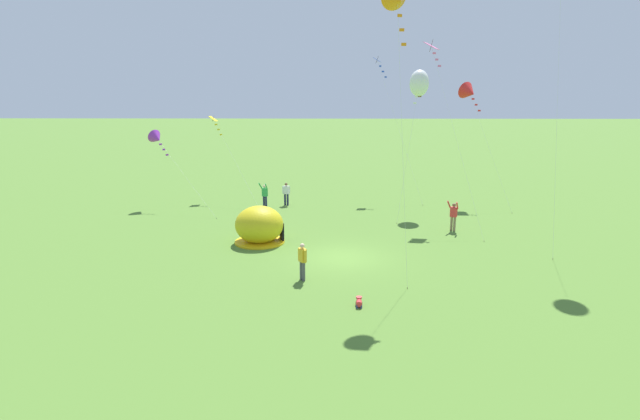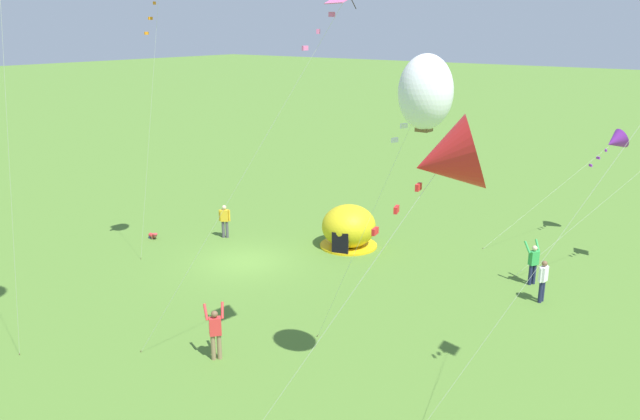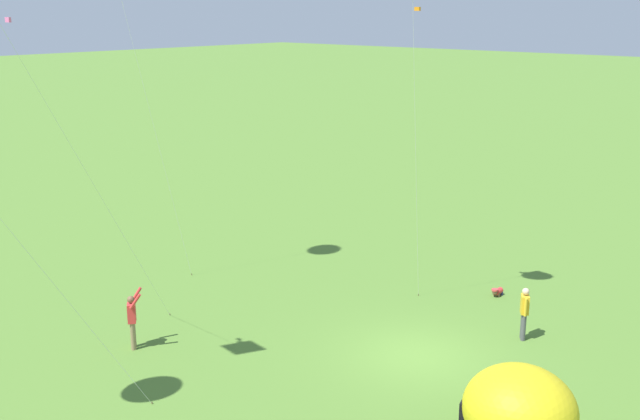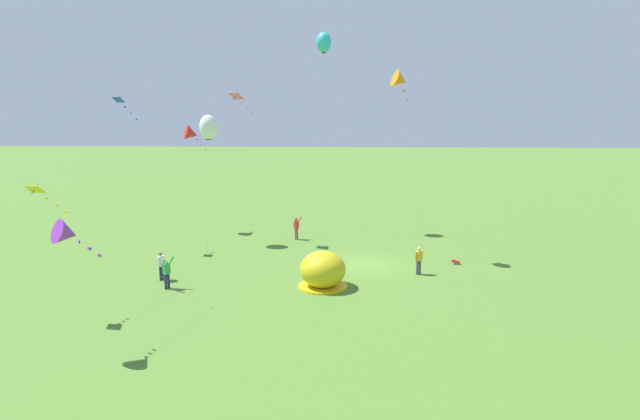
% 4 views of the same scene
% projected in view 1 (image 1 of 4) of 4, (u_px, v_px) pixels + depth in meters
% --- Properties ---
extents(ground_plane, '(300.00, 300.00, 0.00)m').
position_uv_depth(ground_plane, '(342.00, 258.00, 25.50)').
color(ground_plane, '#517A2D').
extents(popup_tent, '(2.81, 2.81, 2.10)m').
position_uv_depth(popup_tent, '(259.00, 225.00, 27.89)').
color(popup_tent, gold).
rests_on(popup_tent, ground).
extents(toddler_crawling, '(0.27, 0.55, 0.32)m').
position_uv_depth(toddler_crawling, '(359.00, 302.00, 19.64)').
color(toddler_crawling, red).
rests_on(toddler_crawling, ground).
extents(person_strolling, '(0.72, 0.65, 1.89)m').
position_uv_depth(person_strolling, '(265.00, 195.00, 36.45)').
color(person_strolling, '#1E2347').
rests_on(person_strolling, ground).
extents(person_with_toddler, '(0.40, 0.51, 1.72)m').
position_uv_depth(person_with_toddler, '(302.00, 260.00, 22.21)').
color(person_with_toddler, '#4C4C51').
rests_on(person_with_toddler, ground).
extents(person_arms_raised, '(0.72, 0.68, 1.89)m').
position_uv_depth(person_arms_raised, '(453.00, 215.00, 30.31)').
color(person_arms_raised, '#8C7251').
rests_on(person_arms_raised, ground).
extents(person_near_tent, '(0.59, 0.28, 1.72)m').
position_uv_depth(person_near_tent, '(286.00, 193.00, 37.31)').
color(person_near_tent, '#1E2347').
rests_on(person_near_tent, ground).
extents(kite_red, '(3.24, 5.37, 9.08)m').
position_uv_depth(kite_red, '(469.00, 92.00, 37.49)').
color(kite_red, silver).
rests_on(kite_red, ground).
extents(kite_blue, '(3.64, 5.40, 11.14)m').
position_uv_depth(kite_blue, '(380.00, 67.00, 39.78)').
color(kite_blue, silver).
rests_on(kite_blue, ground).
extents(kite_yellow, '(4.62, 5.49, 6.53)m').
position_uv_depth(kite_yellow, '(215.00, 123.00, 39.30)').
color(kite_yellow, silver).
rests_on(kite_yellow, ground).
extents(kite_purple, '(5.88, 4.97, 5.63)m').
position_uv_depth(kite_purple, '(157.00, 138.00, 36.54)').
color(kite_purple, silver).
rests_on(kite_purple, ground).
extents(kite_pink, '(2.85, 7.34, 11.60)m').
position_uv_depth(kite_pink, '(433.00, 51.00, 32.12)').
color(kite_pink, silver).
rests_on(kite_pink, ground).
extents(kite_white, '(2.56, 5.43, 9.83)m').
position_uv_depth(kite_white, '(419.00, 83.00, 34.84)').
color(kite_white, silver).
rests_on(kite_white, ground).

